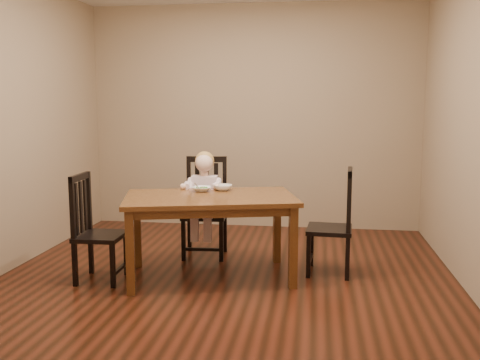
# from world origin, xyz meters

# --- Properties ---
(room) EXTENTS (4.01, 4.01, 2.71)m
(room) POSITION_xyz_m (0.00, 0.00, 1.35)
(room) COLOR #491C0F
(room) RESTS_ON ground
(dining_table) EXTENTS (1.63, 1.21, 0.73)m
(dining_table) POSITION_xyz_m (-0.14, -0.03, 0.64)
(dining_table) COLOR #442110
(dining_table) RESTS_ON room
(chair_child) EXTENTS (0.45, 0.44, 0.99)m
(chair_child) POSITION_xyz_m (-0.33, 0.65, 0.47)
(chair_child) COLOR black
(chair_child) RESTS_ON room
(chair_left) EXTENTS (0.39, 0.41, 0.93)m
(chair_left) POSITION_xyz_m (-1.10, -0.25, 0.44)
(chair_left) COLOR black
(chair_left) RESTS_ON room
(chair_right) EXTENTS (0.42, 0.44, 0.95)m
(chair_right) POSITION_xyz_m (0.94, 0.23, 0.46)
(chair_right) COLOR black
(chair_right) RESTS_ON room
(toddler) EXTENTS (0.36, 0.44, 0.57)m
(toddler) POSITION_xyz_m (-0.32, 0.60, 0.62)
(toddler) COLOR silver
(toddler) RESTS_ON chair_child
(bowl_peas) EXTENTS (0.18, 0.18, 0.04)m
(bowl_peas) POSITION_xyz_m (-0.26, 0.19, 0.75)
(bowl_peas) COLOR white
(bowl_peas) RESTS_ON dining_table
(bowl_veg) EXTENTS (0.20, 0.20, 0.05)m
(bowl_veg) POSITION_xyz_m (-0.08, 0.27, 0.75)
(bowl_veg) COLOR white
(bowl_veg) RESTS_ON dining_table
(fork) EXTENTS (0.08, 0.11, 0.05)m
(fork) POSITION_xyz_m (-0.29, 0.16, 0.77)
(fork) COLOR silver
(fork) RESTS_ON bowl_peas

